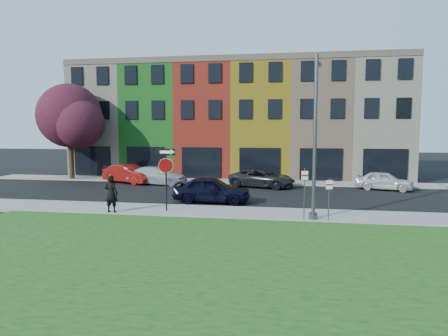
% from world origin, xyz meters
% --- Properties ---
extents(ground, '(120.00, 120.00, 0.00)m').
position_xyz_m(ground, '(0.00, 0.00, 0.00)').
color(ground, black).
rests_on(ground, ground).
extents(sidewalk_near, '(40.00, 3.00, 0.12)m').
position_xyz_m(sidewalk_near, '(2.00, 3.00, 0.06)').
color(sidewalk_near, gray).
rests_on(sidewalk_near, ground).
extents(sidewalk_far, '(40.00, 2.40, 0.12)m').
position_xyz_m(sidewalk_far, '(-3.00, 15.00, 0.06)').
color(sidewalk_far, gray).
rests_on(sidewalk_far, ground).
extents(rowhouse_block, '(30.00, 10.12, 10.00)m').
position_xyz_m(rowhouse_block, '(-2.50, 21.18, 4.99)').
color(rowhouse_block, '#BDB49D').
rests_on(rowhouse_block, ground).
extents(stop_sign, '(1.05, 0.14, 3.26)m').
position_xyz_m(stop_sign, '(-3.87, 2.70, 2.44)').
color(stop_sign, black).
rests_on(stop_sign, sidewalk_near).
extents(man, '(0.76, 0.55, 1.93)m').
position_xyz_m(man, '(-6.57, 1.93, 1.08)').
color(man, black).
rests_on(man, sidewalk_near).
extents(sedan_near, '(2.04, 4.65, 1.56)m').
position_xyz_m(sedan_near, '(-2.07, 5.97, 0.78)').
color(sedan_near, black).
rests_on(sedan_near, ground).
extents(parked_car_red, '(4.90, 5.73, 1.51)m').
position_xyz_m(parked_car_red, '(-10.32, 13.15, 0.75)').
color(parked_car_red, maroon).
rests_on(parked_car_red, ground).
extents(parked_car_silver, '(2.64, 5.11, 1.41)m').
position_xyz_m(parked_car_silver, '(-7.84, 12.85, 0.70)').
color(parked_car_silver, '#B6B6BB').
rests_on(parked_car_silver, ground).
extents(parked_car_dark, '(4.61, 5.99, 1.36)m').
position_xyz_m(parked_car_dark, '(0.46, 12.69, 0.68)').
color(parked_car_dark, black).
rests_on(parked_car_dark, ground).
extents(parked_car_white, '(3.76, 4.81, 1.34)m').
position_xyz_m(parked_car_white, '(9.23, 12.80, 0.67)').
color(parked_car_white, silver).
rests_on(parked_car_white, ground).
extents(street_lamp, '(0.58, 2.57, 7.70)m').
position_xyz_m(street_lamp, '(3.66, 2.23, 4.01)').
color(street_lamp, '#4C4E51').
rests_on(street_lamp, sidewalk_near).
extents(parking_sign_a, '(0.31, 0.12, 2.45)m').
position_xyz_m(parking_sign_a, '(3.20, 1.89, 1.63)').
color(parking_sign_a, '#4C4E51').
rests_on(parking_sign_a, sidewalk_near).
extents(parking_sign_b, '(0.31, 0.12, 1.97)m').
position_xyz_m(parking_sign_b, '(4.33, 1.89, 1.36)').
color(parking_sign_b, '#4C4E51').
rests_on(parking_sign_b, sidewalk_near).
extents(tree_purple, '(6.43, 5.63, 8.03)m').
position_xyz_m(tree_purple, '(-15.82, 14.25, 5.33)').
color(tree_purple, black).
rests_on(tree_purple, sidewalk_far).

